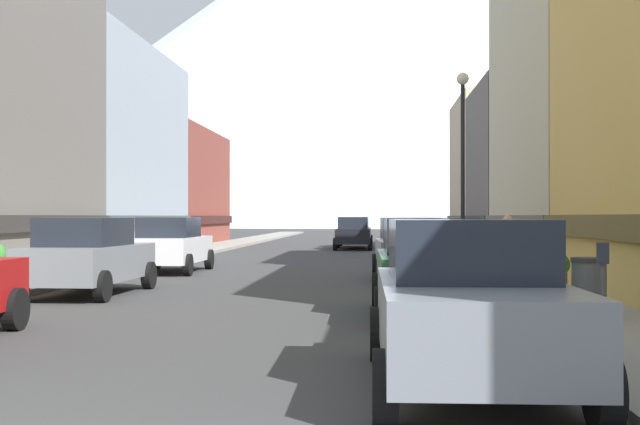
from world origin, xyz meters
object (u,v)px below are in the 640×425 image
(car_driving_1, at_px, (353,233))
(car_left_2, at_px, (171,245))
(streetlamp_right, at_px, (463,142))
(car_right_0, at_px, (468,303))
(pedestrian_1, at_px, (476,244))
(parking_meter_near, at_px, (603,278))
(potted_plant_1, at_px, (559,269))
(trash_bin_right, at_px, (589,287))
(car_right_1, at_px, (429,266))
(car_right_2, at_px, (410,248))
(car_left_1, at_px, (88,256))
(pedestrian_0, at_px, (508,250))
(car_driving_0, at_px, (355,232))

(car_driving_1, bearing_deg, car_left_2, -105.87)
(car_left_2, bearing_deg, streetlamp_right, -12.69)
(car_right_0, height_order, pedestrian_1, car_right_0)
(parking_meter_near, distance_m, potted_plant_1, 8.46)
(trash_bin_right, bearing_deg, pedestrian_1, 90.39)
(car_right_1, height_order, trash_bin_right, car_right_1)
(parking_meter_near, relative_size, pedestrian_1, 0.84)
(car_right_0, bearing_deg, car_right_2, 90.00)
(car_right_0, xyz_separation_m, car_right_1, (-0.00, 6.41, 0.00))
(streetlamp_right, bearing_deg, car_left_2, 167.31)
(parking_meter_near, bearing_deg, car_driving_1, 96.85)
(car_left_1, xyz_separation_m, parking_meter_near, (9.55, -7.80, 0.11))
(trash_bin_right, bearing_deg, car_left_2, 129.20)
(car_left_2, xyz_separation_m, potted_plant_1, (10.80, -7.18, -0.29))
(car_right_0, relative_size, potted_plant_1, 5.45)
(car_left_2, bearing_deg, pedestrian_0, -24.43)
(car_right_0, height_order, car_right_1, same)
(car_right_1, bearing_deg, pedestrian_1, 79.63)
(car_left_1, relative_size, pedestrian_1, 2.79)
(car_right_0, height_order, car_driving_0, same)
(car_right_0, bearing_deg, pedestrian_0, 79.38)
(car_left_1, distance_m, car_left_2, 7.73)
(trash_bin_right, height_order, pedestrian_0, pedestrian_0)
(parking_meter_near, height_order, streetlamp_right, streetlamp_right)
(car_right_0, bearing_deg, trash_bin_right, 63.80)
(parking_meter_near, height_order, pedestrian_1, pedestrian_1)
(car_left_1, xyz_separation_m, car_right_1, (7.60, -3.48, 0.00))
(car_right_1, xyz_separation_m, streetlamp_right, (1.55, 9.15, 3.09))
(trash_bin_right, xyz_separation_m, streetlamp_right, (-1.00, 10.38, 3.34))
(car_left_1, distance_m, car_right_1, 8.36)
(car_driving_1, height_order, trash_bin_right, car_driving_1)
(car_driving_0, relative_size, parking_meter_near, 3.31)
(streetlamp_right, bearing_deg, potted_plant_1, -72.13)
(car_right_0, relative_size, pedestrian_1, 2.78)
(car_left_1, distance_m, car_right_0, 12.48)
(car_right_2, distance_m, pedestrian_1, 5.44)
(car_right_2, xyz_separation_m, parking_meter_near, (1.95, -12.85, 0.11))
(parking_meter_near, bearing_deg, car_driving_0, 96.22)
(parking_meter_near, relative_size, potted_plant_1, 1.64)
(potted_plant_1, relative_size, streetlamp_right, 0.14)
(car_left_1, bearing_deg, potted_plant_1, 2.93)
(car_driving_0, height_order, potted_plant_1, car_driving_0)
(pedestrian_0, bearing_deg, pedestrian_1, 90.00)
(car_right_1, xyz_separation_m, parking_meter_near, (1.95, -4.32, 0.11))
(car_left_1, distance_m, streetlamp_right, 11.20)
(parking_meter_near, relative_size, trash_bin_right, 1.36)
(streetlamp_right, bearing_deg, car_right_0, -95.69)
(pedestrian_0, bearing_deg, car_right_0, -100.62)
(streetlamp_right, bearing_deg, car_right_1, -99.62)
(car_left_1, height_order, pedestrian_0, pedestrian_0)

